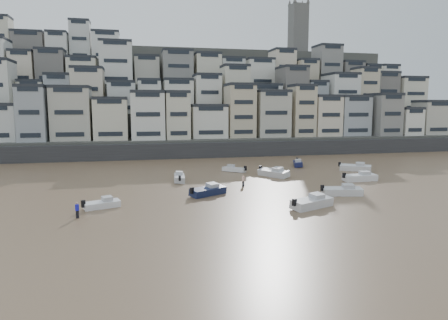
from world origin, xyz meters
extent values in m
plane|color=brown|center=(0.00, 0.00, 0.00)|extent=(400.00, 400.00, 0.00)
cube|color=#38383A|center=(10.00, 65.00, 1.75)|extent=(140.00, 3.00, 3.50)
cube|color=#4C4C47|center=(15.00, 72.00, 2.00)|extent=(140.00, 14.00, 4.00)
cube|color=#4C4C47|center=(15.00, 84.00, 5.00)|extent=(140.00, 14.00, 10.00)
cube|color=#4C4C47|center=(15.00, 96.00, 9.00)|extent=(140.00, 14.00, 18.00)
cube|color=#4C4C47|center=(15.00, 108.00, 13.00)|extent=(140.00, 16.00, 26.00)
cube|color=#4C4C47|center=(15.00, 122.00, 16.00)|extent=(140.00, 18.00, 32.00)
cube|color=#66635E|center=(55.00, 120.00, 41.00)|extent=(6.00, 6.00, 18.00)
camera|label=1|loc=(-6.94, -26.33, 11.64)|focal=32.00mm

